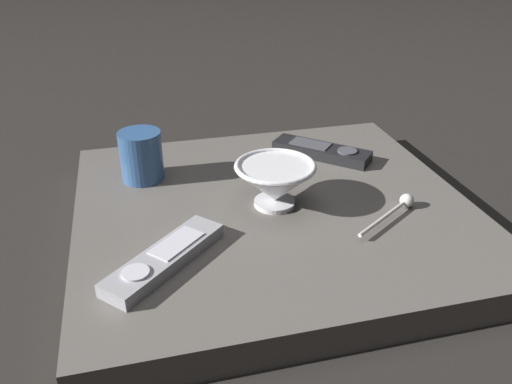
% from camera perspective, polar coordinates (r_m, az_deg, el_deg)
% --- Properties ---
extents(ground_plane, '(6.00, 6.00, 0.00)m').
position_cam_1_polar(ground_plane, '(0.87, 1.87, -3.99)').
color(ground_plane, black).
extents(table, '(0.62, 0.58, 0.05)m').
position_cam_1_polar(table, '(0.86, 1.90, -2.60)').
color(table, '#5B5651').
rests_on(table, ground).
extents(cereal_bowl, '(0.13, 0.13, 0.07)m').
position_cam_1_polar(cereal_bowl, '(0.82, 2.26, 1.09)').
color(cereal_bowl, silver).
rests_on(cereal_bowl, table).
extents(coffee_mug, '(0.07, 0.07, 0.09)m').
position_cam_1_polar(coffee_mug, '(0.92, -12.42, 3.87)').
color(coffee_mug, '#33598C').
rests_on(coffee_mug, table).
extents(teaspoon, '(0.13, 0.09, 0.02)m').
position_cam_1_polar(teaspoon, '(0.84, 15.49, -1.41)').
color(teaspoon, silver).
rests_on(teaspoon, table).
extents(tv_remote_near, '(0.18, 0.17, 0.02)m').
position_cam_1_polar(tv_remote_near, '(0.71, -9.92, -7.12)').
color(tv_remote_near, '#9E9EA3').
rests_on(tv_remote_near, table).
extents(tv_remote_far, '(0.17, 0.16, 0.02)m').
position_cam_1_polar(tv_remote_far, '(1.01, 7.17, 4.46)').
color(tv_remote_far, black).
rests_on(tv_remote_far, table).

